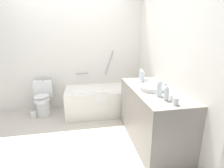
{
  "coord_description": "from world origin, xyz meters",
  "views": [
    {
      "loc": [
        0.2,
        -2.61,
        1.62
      ],
      "look_at": [
        0.72,
        0.18,
        0.79
      ],
      "focal_mm": 27.69,
      "sensor_mm": 36.0,
      "label": 1
    }
  ],
  "objects_px": {
    "drinking_glass_3": "(147,81)",
    "sink_basin": "(152,88)",
    "bathtub": "(105,99)",
    "toilet_paper_roll": "(34,115)",
    "toilet": "(43,99)",
    "water_bottle_1": "(166,94)",
    "sink_faucet": "(165,86)",
    "water_bottle_3": "(159,89)",
    "drinking_glass_2": "(174,98)",
    "water_bottle_0": "(141,74)",
    "drinking_glass_0": "(176,101)",
    "water_bottle_2": "(143,77)",
    "drinking_glass_1": "(142,79)"
  },
  "relations": [
    {
      "from": "drinking_glass_3",
      "to": "sink_basin",
      "type": "bearing_deg",
      "value": -98.62
    },
    {
      "from": "bathtub",
      "to": "toilet_paper_roll",
      "type": "height_order",
      "value": "bathtub"
    },
    {
      "from": "toilet",
      "to": "toilet_paper_roll",
      "type": "xyz_separation_m",
      "value": [
        -0.19,
        -0.11,
        -0.29
      ]
    },
    {
      "from": "water_bottle_1",
      "to": "drinking_glass_3",
      "type": "height_order",
      "value": "water_bottle_1"
    },
    {
      "from": "drinking_glass_3",
      "to": "sink_faucet",
      "type": "bearing_deg",
      "value": -62.61
    },
    {
      "from": "water_bottle_3",
      "to": "drinking_glass_2",
      "type": "xyz_separation_m",
      "value": [
        0.09,
        -0.21,
        -0.06
      ]
    },
    {
      "from": "bathtub",
      "to": "water_bottle_0",
      "type": "distance_m",
      "value": 1.02
    },
    {
      "from": "drinking_glass_0",
      "to": "water_bottle_2",
      "type": "bearing_deg",
      "value": 92.36
    },
    {
      "from": "water_bottle_0",
      "to": "drinking_glass_3",
      "type": "relative_size",
      "value": 1.96
    },
    {
      "from": "water_bottle_0",
      "to": "sink_basin",
      "type": "bearing_deg",
      "value": -94.9
    },
    {
      "from": "drinking_glass_2",
      "to": "drinking_glass_3",
      "type": "xyz_separation_m",
      "value": [
        -0.03,
        0.77,
        0.01
      ]
    },
    {
      "from": "water_bottle_0",
      "to": "toilet_paper_roll",
      "type": "height_order",
      "value": "water_bottle_0"
    },
    {
      "from": "drinking_glass_0",
      "to": "toilet_paper_roll",
      "type": "distance_m",
      "value": 2.78
    },
    {
      "from": "water_bottle_1",
      "to": "drinking_glass_0",
      "type": "relative_size",
      "value": 2.19
    },
    {
      "from": "water_bottle_0",
      "to": "water_bottle_1",
      "type": "xyz_separation_m",
      "value": [
        -0.05,
        -1.03,
        -0.0
      ]
    },
    {
      "from": "drinking_glass_3",
      "to": "toilet_paper_roll",
      "type": "bearing_deg",
      "value": 156.99
    },
    {
      "from": "sink_faucet",
      "to": "bathtub",
      "type": "bearing_deg",
      "value": 122.18
    },
    {
      "from": "drinking_glass_2",
      "to": "sink_faucet",
      "type": "bearing_deg",
      "value": 74.45
    },
    {
      "from": "water_bottle_2",
      "to": "toilet_paper_roll",
      "type": "relative_size",
      "value": 1.75
    },
    {
      "from": "water_bottle_0",
      "to": "drinking_glass_0",
      "type": "xyz_separation_m",
      "value": [
        -0.01,
        -1.18,
        -0.04
      ]
    },
    {
      "from": "bathtub",
      "to": "drinking_glass_0",
      "type": "xyz_separation_m",
      "value": [
        0.57,
        -1.73,
        0.6
      ]
    },
    {
      "from": "water_bottle_3",
      "to": "toilet_paper_roll",
      "type": "bearing_deg",
      "value": 143.93
    },
    {
      "from": "drinking_glass_2",
      "to": "drinking_glass_3",
      "type": "bearing_deg",
      "value": 92.25
    },
    {
      "from": "drinking_glass_0",
      "to": "drinking_glass_1",
      "type": "height_order",
      "value": "drinking_glass_0"
    },
    {
      "from": "sink_faucet",
      "to": "water_bottle_1",
      "type": "xyz_separation_m",
      "value": [
        -0.2,
        -0.42,
        0.05
      ]
    },
    {
      "from": "sink_basin",
      "to": "water_bottle_0",
      "type": "relative_size",
      "value": 1.96
    },
    {
      "from": "water_bottle_0",
      "to": "water_bottle_1",
      "type": "height_order",
      "value": "same"
    },
    {
      "from": "drinking_glass_1",
      "to": "drinking_glass_3",
      "type": "distance_m",
      "value": 0.17
    },
    {
      "from": "water_bottle_1",
      "to": "drinking_glass_3",
      "type": "distance_m",
      "value": 0.73
    },
    {
      "from": "water_bottle_2",
      "to": "drinking_glass_0",
      "type": "relative_size",
      "value": 2.48
    },
    {
      "from": "sink_basin",
      "to": "water_bottle_1",
      "type": "xyz_separation_m",
      "value": [
        0.01,
        -0.42,
        0.05
      ]
    },
    {
      "from": "water_bottle_2",
      "to": "drinking_glass_0",
      "type": "xyz_separation_m",
      "value": [
        0.04,
        -0.96,
        -0.05
      ]
    },
    {
      "from": "toilet_paper_roll",
      "to": "toilet",
      "type": "bearing_deg",
      "value": 29.17
    },
    {
      "from": "toilet",
      "to": "drinking_glass_3",
      "type": "distance_m",
      "value": 2.13
    },
    {
      "from": "drinking_glass_1",
      "to": "toilet",
      "type": "bearing_deg",
      "value": 156.28
    },
    {
      "from": "sink_faucet",
      "to": "water_bottle_2",
      "type": "distance_m",
      "value": 0.44
    },
    {
      "from": "water_bottle_1",
      "to": "toilet_paper_roll",
      "type": "relative_size",
      "value": 1.54
    },
    {
      "from": "sink_faucet",
      "to": "drinking_glass_3",
      "type": "distance_m",
      "value": 0.35
    },
    {
      "from": "drinking_glass_1",
      "to": "toilet_paper_roll",
      "type": "xyz_separation_m",
      "value": [
        -2.0,
        0.69,
        -0.82
      ]
    },
    {
      "from": "toilet",
      "to": "water_bottle_1",
      "type": "distance_m",
      "value": 2.52
    },
    {
      "from": "bathtub",
      "to": "drinking_glass_3",
      "type": "height_order",
      "value": "bathtub"
    },
    {
      "from": "bathtub",
      "to": "drinking_glass_2",
      "type": "xyz_separation_m",
      "value": [
        0.6,
        -1.63,
        0.59
      ]
    },
    {
      "from": "drinking_glass_2",
      "to": "toilet_paper_roll",
      "type": "relative_size",
      "value": 0.65
    },
    {
      "from": "toilet",
      "to": "sink_basin",
      "type": "height_order",
      "value": "sink_basin"
    },
    {
      "from": "sink_basin",
      "to": "water_bottle_3",
      "type": "xyz_separation_m",
      "value": [
        -0.01,
        -0.26,
        0.07
      ]
    },
    {
      "from": "sink_faucet",
      "to": "water_bottle_3",
      "type": "bearing_deg",
      "value": -130.27
    },
    {
      "from": "toilet",
      "to": "water_bottle_0",
      "type": "height_order",
      "value": "water_bottle_0"
    },
    {
      "from": "toilet_paper_roll",
      "to": "water_bottle_0",
      "type": "bearing_deg",
      "value": -15.27
    },
    {
      "from": "bathtub",
      "to": "drinking_glass_0",
      "type": "distance_m",
      "value": 1.92
    },
    {
      "from": "drinking_glass_1",
      "to": "drinking_glass_2",
      "type": "bearing_deg",
      "value": -87.35
    }
  ]
}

